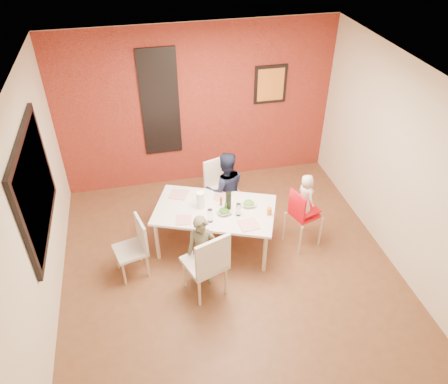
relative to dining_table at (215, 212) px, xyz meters
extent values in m
plane|color=brown|center=(0.10, -0.43, -0.62)|extent=(4.50, 4.50, 0.00)
cube|color=white|center=(0.10, -0.43, 2.08)|extent=(4.50, 4.50, 0.02)
cube|color=beige|center=(0.10, 1.82, 0.73)|extent=(4.50, 0.02, 2.70)
cube|color=beige|center=(0.10, -2.68, 0.73)|extent=(4.50, 0.02, 2.70)
cube|color=beige|center=(-2.15, -0.43, 0.73)|extent=(0.02, 4.50, 2.70)
cube|color=beige|center=(2.35, -0.43, 0.73)|extent=(0.02, 4.50, 2.70)
cube|color=maroon|center=(0.10, 1.80, 0.73)|extent=(4.50, 0.02, 2.70)
cube|color=black|center=(-2.12, -0.23, 0.93)|extent=(0.05, 1.70, 1.30)
cube|color=black|center=(-2.10, -0.23, 0.93)|extent=(0.02, 1.55, 1.15)
cube|color=silver|center=(-0.50, 1.78, 0.88)|extent=(0.55, 0.03, 1.70)
cube|color=black|center=(-0.50, 1.78, 0.88)|extent=(0.60, 0.03, 1.76)
cube|color=black|center=(1.30, 1.78, 1.03)|extent=(0.54, 0.03, 0.64)
cube|color=orange|center=(1.30, 1.76, 1.03)|extent=(0.44, 0.01, 0.54)
cube|color=white|center=(0.00, 0.00, 0.04)|extent=(1.85, 1.45, 0.04)
cylinder|color=beige|center=(-0.83, -0.08, -0.30)|extent=(0.05, 0.05, 0.64)
cylinder|color=beige|center=(-0.55, 0.63, -0.30)|extent=(0.05, 0.05, 0.64)
cylinder|color=beige|center=(0.55, -0.63, -0.30)|extent=(0.05, 0.05, 0.64)
cylinder|color=beige|center=(0.83, 0.08, -0.30)|extent=(0.05, 0.05, 0.64)
cube|color=silver|center=(-0.29, -0.79, -0.14)|extent=(0.61, 0.61, 0.05)
cube|color=silver|center=(-0.22, -0.99, 0.13)|extent=(0.46, 0.20, 0.54)
cylinder|color=#BDA68C|center=(-0.18, -0.54, -0.39)|extent=(0.04, 0.04, 0.46)
cylinder|color=#BDA68C|center=(-0.05, -0.90, -0.39)|extent=(0.04, 0.04, 0.46)
cylinder|color=#BDA68C|center=(-0.54, -0.67, -0.39)|extent=(0.04, 0.04, 0.46)
cylinder|color=#BDA68C|center=(-0.41, -1.03, -0.39)|extent=(0.04, 0.04, 0.46)
cube|color=white|center=(0.27, 0.67, -0.17)|extent=(0.55, 0.55, 0.05)
cube|color=white|center=(0.20, 0.86, 0.08)|extent=(0.43, 0.17, 0.50)
cylinder|color=#C2B090|center=(0.15, 0.44, -0.41)|extent=(0.04, 0.04, 0.43)
cylinder|color=#C2B090|center=(0.04, 0.78, -0.41)|extent=(0.04, 0.04, 0.43)
cylinder|color=#C2B090|center=(0.49, 0.55, -0.41)|extent=(0.04, 0.04, 0.43)
cylinder|color=#C2B090|center=(0.38, 0.89, -0.41)|extent=(0.04, 0.04, 0.43)
cube|color=silver|center=(-1.20, -0.27, -0.22)|extent=(0.48, 0.48, 0.04)
cube|color=silver|center=(-1.02, -0.23, 0.01)|extent=(0.13, 0.39, 0.45)
cylinder|color=tan|center=(-1.39, -0.16, -0.43)|extent=(0.03, 0.03, 0.39)
cylinder|color=tan|center=(-1.08, -0.08, -0.43)|extent=(0.03, 0.03, 0.39)
cylinder|color=tan|center=(-1.31, -0.47, -0.43)|extent=(0.03, 0.03, 0.39)
cylinder|color=tan|center=(-1.00, -0.39, -0.43)|extent=(0.03, 0.03, 0.39)
cube|color=red|center=(1.25, -0.20, -0.09)|extent=(0.42, 0.42, 0.05)
cube|color=red|center=(1.10, -0.25, 0.13)|extent=(0.13, 0.32, 0.39)
cube|color=red|center=(1.25, -0.20, 0.00)|extent=(0.42, 0.42, 0.02)
cylinder|color=#BFAD8E|center=(1.48, -0.32, -0.37)|extent=(0.03, 0.03, 0.51)
cylinder|color=#BFAD8E|center=(1.13, -0.44, -0.37)|extent=(0.03, 0.03, 0.51)
cylinder|color=#BFAD8E|center=(1.36, 0.03, -0.37)|extent=(0.03, 0.03, 0.51)
cylinder|color=#BFAD8E|center=(1.02, -0.09, -0.37)|extent=(0.03, 0.03, 0.51)
imported|color=brown|center=(-0.29, -0.63, -0.09)|extent=(0.42, 0.31, 1.06)
imported|color=#161B31|center=(0.27, 0.51, -0.01)|extent=(0.61, 0.48, 1.23)
imported|color=silver|center=(1.23, -0.20, 0.25)|extent=(0.26, 0.34, 0.63)
cube|color=white|center=(-0.45, -0.15, 0.07)|extent=(0.24, 0.24, 0.01)
cube|color=silver|center=(0.15, 0.26, 0.07)|extent=(0.26, 0.26, 0.01)
cube|color=white|center=(0.37, -0.43, 0.07)|extent=(0.27, 0.27, 0.01)
cube|color=white|center=(-0.44, 0.44, 0.07)|extent=(0.32, 0.32, 0.01)
imported|color=white|center=(0.11, -0.12, 0.08)|extent=(0.23, 0.23, 0.05)
imported|color=white|center=(0.48, -0.02, 0.09)|extent=(0.24, 0.24, 0.05)
cylinder|color=black|center=(0.18, -0.07, 0.21)|extent=(0.08, 0.08, 0.29)
cylinder|color=white|center=(-0.11, -0.24, 0.16)|extent=(0.07, 0.07, 0.20)
cylinder|color=silver|center=(0.28, -0.19, 0.15)|extent=(0.07, 0.07, 0.19)
cylinder|color=white|center=(-0.18, 0.08, 0.19)|extent=(0.11, 0.11, 0.25)
cylinder|color=red|center=(0.17, -0.08, 0.12)|extent=(0.03, 0.03, 0.13)
cylinder|color=#346B23|center=(0.14, -0.09, 0.13)|extent=(0.04, 0.04, 0.15)
cylinder|color=brown|center=(0.10, 0.06, 0.13)|extent=(0.04, 0.04, 0.14)
cylinder|color=orange|center=(0.69, -0.28, 0.12)|extent=(0.06, 0.06, 0.11)
camera|label=1|loc=(-0.90, -4.61, 3.81)|focal=35.00mm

